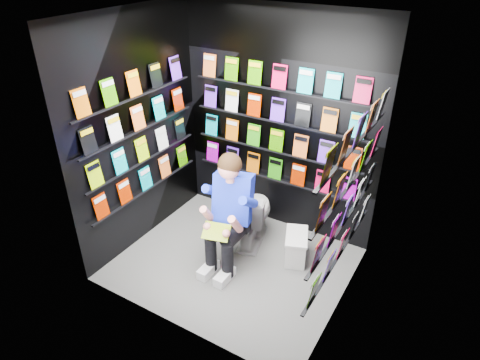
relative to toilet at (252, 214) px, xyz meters
The scene contains 14 objects.
floor 0.61m from the toilet, 84.96° to the right, with size 2.40×2.40×0.00m, color #575855.
ceiling 2.28m from the toilet, 84.96° to the right, with size 2.40×2.40×0.00m, color white.
wall_back 1.07m from the toilet, 85.27° to the left, with size 2.40×0.04×2.60m, color black.
wall_front 1.75m from the toilet, 88.35° to the right, with size 2.40×0.04×2.60m, color black.
wall_left 1.56m from the toilet, 157.31° to the right, with size 0.04×2.00×2.60m, color black.
wall_right 1.63m from the toilet, 21.28° to the right, with size 0.04×2.00×2.60m, color black.
comics_back 1.06m from the toilet, 84.98° to the left, with size 2.10×0.06×1.37m, color orange, non-canonical shape.
comics_left 1.54m from the toilet, 156.77° to the right, with size 0.06×1.70×1.37m, color orange, non-canonical shape.
comics_right 1.61m from the toilet, 21.75° to the right, with size 0.06×1.70×1.37m, color orange, non-canonical shape.
toilet is the anchor object (origin of this frame).
longbox 0.64m from the toilet, ahead, with size 0.22×0.39×0.29m, color silver.
longbox_lid 0.60m from the toilet, ahead, with size 0.24×0.41×0.03m, color silver.
reader 0.56m from the toilet, 90.00° to the right, with size 0.54×0.79×1.46m, color #1428C4, non-canonical shape.
held_comic 0.76m from the toilet, 90.00° to the right, with size 0.28×0.01×0.19m, color #229516.
Camera 1 is at (1.94, -3.11, 3.16)m, focal length 32.00 mm.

